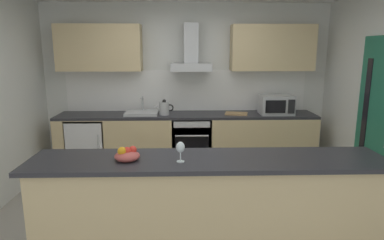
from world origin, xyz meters
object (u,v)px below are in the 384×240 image
at_px(kettle, 164,108).
at_px(range_hood, 191,56).
at_px(refrigerator, 89,144).
at_px(chopping_board, 236,114).
at_px(microwave, 276,105).
at_px(wine_glass, 180,148).
at_px(fruit_bowl, 127,155).
at_px(oven, 191,142).
at_px(sink, 142,113).

height_order(kettle, range_hood, range_hood).
bearing_deg(refrigerator, chopping_board, -0.52).
xyz_separation_m(microwave, wine_glass, (-1.47, -2.34, 0.02)).
distance_m(refrigerator, range_hood, 2.11).
relative_size(wine_glass, fruit_bowl, 0.81).
xyz_separation_m(oven, kettle, (-0.42, -0.03, 0.55)).
bearing_deg(fruit_bowl, chopping_board, 60.00).
bearing_deg(fruit_bowl, wine_glass, -7.51).
distance_m(microwave, wine_glass, 2.77).
relative_size(fruit_bowl, chopping_board, 0.65).
distance_m(microwave, range_hood, 1.51).
xyz_separation_m(oven, microwave, (1.31, -0.03, 0.59)).
bearing_deg(oven, fruit_bowl, -105.04).
bearing_deg(chopping_board, oven, 178.06).
bearing_deg(microwave, oven, 178.78).
bearing_deg(kettle, fruit_bowl, -95.12).
xyz_separation_m(refrigerator, sink, (0.84, 0.01, 0.50)).
relative_size(refrigerator, sink, 1.70).
distance_m(microwave, kettle, 1.73).
bearing_deg(fruit_bowl, oven, 74.96).
distance_m(microwave, chopping_board, 0.63).
relative_size(refrigerator, range_hood, 1.18).
bearing_deg(microwave, wine_glass, -122.11).
xyz_separation_m(wine_glass, fruit_bowl, (-0.46, 0.06, -0.08)).
height_order(refrigerator, range_hood, range_hood).
relative_size(kettle, range_hood, 0.40).
xyz_separation_m(microwave, chopping_board, (-0.61, 0.00, -0.14)).
bearing_deg(range_hood, refrigerator, -175.29).
bearing_deg(oven, kettle, -175.37).
xyz_separation_m(microwave, kettle, (-1.73, -0.01, -0.04)).
xyz_separation_m(microwave, sink, (-2.08, 0.04, -0.12)).
distance_m(range_hood, wine_glass, 2.60).
xyz_separation_m(kettle, wine_glass, (0.26, -2.34, 0.07)).
xyz_separation_m(kettle, fruit_bowl, (-0.20, -2.28, -0.01)).
height_order(sink, fruit_bowl, sink).
bearing_deg(refrigerator, oven, 0.10).
height_order(sink, chopping_board, sink).
bearing_deg(range_hood, chopping_board, -12.36).
distance_m(refrigerator, fruit_bowl, 2.57).
bearing_deg(oven, range_hood, 90.00).
distance_m(kettle, fruit_bowl, 2.28).
distance_m(range_hood, chopping_board, 1.13).
xyz_separation_m(kettle, chopping_board, (1.12, 0.01, -0.09)).
distance_m(refrigerator, kettle, 1.32).
bearing_deg(microwave, chopping_board, 179.61).
bearing_deg(sink, oven, -0.82).
bearing_deg(kettle, refrigerator, 178.51).
bearing_deg(microwave, kettle, -179.81).
bearing_deg(wine_glass, chopping_board, 69.97).
distance_m(oven, range_hood, 1.33).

